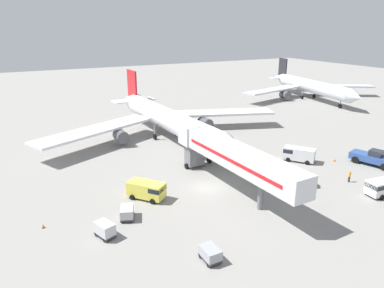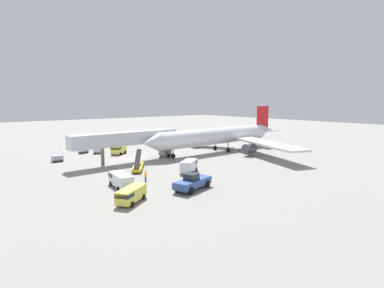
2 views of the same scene
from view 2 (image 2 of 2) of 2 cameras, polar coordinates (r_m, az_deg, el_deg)
ground_plane at (r=71.83m, az=-10.40°, el=-2.71°), size 300.00×300.00×0.00m
airplane_at_gate at (r=81.52m, az=5.08°, el=1.42°), size 49.68×45.28×11.20m
jet_bridge at (r=68.55m, az=-10.70°, el=0.87°), size 4.34×23.97×6.49m
pushback_tug at (r=46.99m, az=0.08°, el=-6.76°), size 4.24×7.05×2.47m
belt_loader_truck at (r=61.01m, az=-9.54°, el=-3.81°), size 6.95×5.47×3.38m
service_van_near_left at (r=42.01m, az=-10.80°, el=-8.73°), size 4.43×5.31×1.90m
service_van_mid_center at (r=79.35m, az=-12.87°, el=-0.88°), size 4.54×4.91×2.15m
service_van_far_left at (r=49.48m, az=-12.54°, el=-6.13°), size 5.69×2.67×2.08m
service_van_rear_right at (r=58.00m, az=-0.51°, el=-3.82°), size 4.41×5.03×2.22m
baggage_cart_rear_left at (r=83.41m, az=-18.67°, el=-0.93°), size 1.98×2.49×1.59m
baggage_cart_far_right at (r=73.73m, az=-22.72°, el=-2.34°), size 1.45×2.11×1.32m
baggage_cart_mid_right at (r=81.41m, az=-16.25°, el=-1.11°), size 2.12×2.61×1.37m
ground_crew_worker_foreground at (r=52.45m, az=-8.22°, el=-5.59°), size 0.38×0.38×1.65m
safety_cone_alpha at (r=61.98m, az=-0.16°, el=-3.98°), size 0.38×0.38×0.58m
safety_cone_bravo at (r=90.26m, az=-17.02°, el=-0.62°), size 0.32×0.32×0.50m
safety_cone_charlie at (r=52.54m, az=0.61°, el=-6.19°), size 0.32×0.32×0.50m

